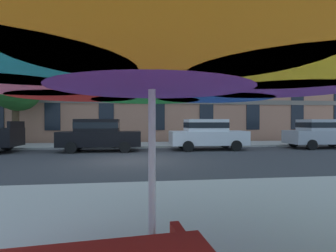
{
  "coord_description": "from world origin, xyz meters",
  "views": [
    {
      "loc": [
        0.12,
        -11.12,
        1.63
      ],
      "look_at": [
        1.98,
        3.2,
        1.4
      ],
      "focal_mm": 28.06,
      "sensor_mm": 36.0,
      "label": 1
    }
  ],
  "objects_px": {
    "sedan_white": "(207,134)",
    "street_tree_left": "(15,87)",
    "sedan_silver": "(322,133)",
    "patio_umbrella": "(152,56)",
    "sedan_black": "(99,134)"
  },
  "relations": [
    {
      "from": "sedan_white",
      "to": "street_tree_left",
      "type": "relative_size",
      "value": 0.8
    },
    {
      "from": "sedan_silver",
      "to": "patio_umbrella",
      "type": "distance_m",
      "value": 17.09
    },
    {
      "from": "patio_umbrella",
      "to": "street_tree_left",
      "type": "bearing_deg",
      "value": 115.94
    },
    {
      "from": "sedan_white",
      "to": "street_tree_left",
      "type": "height_order",
      "value": "street_tree_left"
    },
    {
      "from": "sedan_silver",
      "to": "street_tree_left",
      "type": "xyz_separation_m",
      "value": [
        -19.21,
        3.41,
        2.96
      ]
    },
    {
      "from": "sedan_silver",
      "to": "patio_umbrella",
      "type": "relative_size",
      "value": 1.27
    },
    {
      "from": "sedan_silver",
      "to": "street_tree_left",
      "type": "height_order",
      "value": "street_tree_left"
    },
    {
      "from": "sedan_silver",
      "to": "street_tree_left",
      "type": "relative_size",
      "value": 0.8
    },
    {
      "from": "sedan_black",
      "to": "patio_umbrella",
      "type": "xyz_separation_m",
      "value": [
        2.04,
        -12.7,
        1.21
      ]
    },
    {
      "from": "sedan_white",
      "to": "sedan_silver",
      "type": "distance_m",
      "value": 7.29
    },
    {
      "from": "sedan_white",
      "to": "sedan_silver",
      "type": "height_order",
      "value": "same"
    },
    {
      "from": "sedan_white",
      "to": "patio_umbrella",
      "type": "height_order",
      "value": "patio_umbrella"
    },
    {
      "from": "sedan_white",
      "to": "street_tree_left",
      "type": "bearing_deg",
      "value": 164.02
    },
    {
      "from": "sedan_black",
      "to": "street_tree_left",
      "type": "bearing_deg",
      "value": 149.54
    },
    {
      "from": "sedan_white",
      "to": "patio_umbrella",
      "type": "xyz_separation_m",
      "value": [
        -4.08,
        -12.7,
        1.21
      ]
    }
  ]
}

